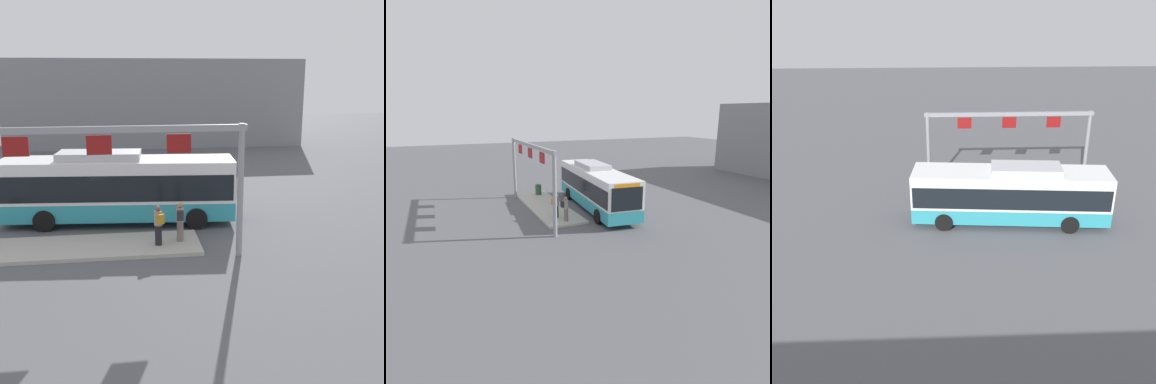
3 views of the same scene
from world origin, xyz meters
TOP-DOWN VIEW (x-y plane):
  - ground_plane at (0.00, 0.00)m, footprint 120.00×120.00m
  - platform_curb at (-1.65, -3.49)m, footprint 10.00×2.80m
  - bus_main at (-0.01, 0.00)m, footprint 11.12×3.47m
  - person_boarding at (2.55, -3.49)m, footprint 0.37×0.54m
  - person_waiting_near at (1.63, -3.84)m, footprint 0.45×0.59m
  - platform_sign_gantry at (-0.53, -4.99)m, footprint 10.88×0.24m
  - trash_bin at (-5.46, -3.01)m, footprint 0.52×0.52m

SIDE VIEW (x-z plane):
  - ground_plane at x=0.00m, z-range 0.00..0.00m
  - platform_curb at x=-1.65m, z-range 0.00..0.16m
  - trash_bin at x=-5.46m, z-range 0.16..1.06m
  - person_boarding at x=2.55m, z-range 0.22..1.89m
  - person_waiting_near at x=1.63m, z-range 0.22..1.89m
  - bus_main at x=-0.01m, z-range 0.08..3.54m
  - platform_sign_gantry at x=-0.53m, z-range 1.23..6.43m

